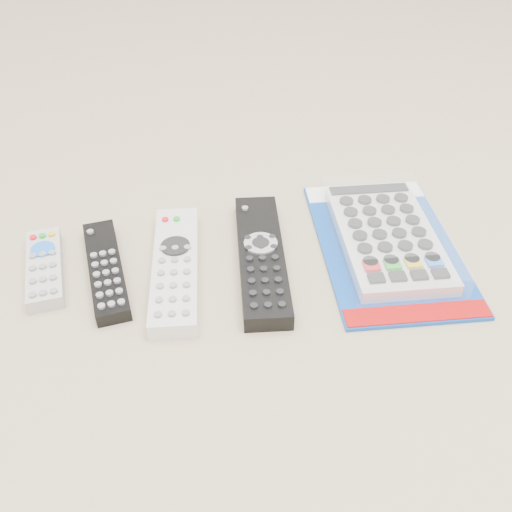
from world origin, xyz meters
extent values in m
plane|color=tan|center=(0.00, 0.00, 0.00)|extent=(5.00, 5.00, 0.00)
cube|color=#A8A8AA|center=(-0.21, 0.04, 0.01)|extent=(0.05, 0.14, 0.02)
cylinder|color=blue|center=(-0.21, 0.07, 0.02)|extent=(0.03, 0.03, 0.00)
cube|color=black|center=(-0.14, 0.02, 0.01)|extent=(0.05, 0.18, 0.02)
cube|color=silver|center=(-0.05, 0.00, 0.01)|extent=(0.09, 0.23, 0.02)
cylinder|color=black|center=(-0.04, 0.03, 0.02)|extent=(0.04, 0.04, 0.00)
cube|color=black|center=(0.06, -0.01, 0.01)|extent=(0.10, 0.25, 0.02)
cylinder|color=silver|center=(0.06, 0.00, 0.02)|extent=(0.05, 0.05, 0.00)
cube|color=#0E419E|center=(0.23, -0.02, 0.00)|extent=(0.22, 0.31, 0.01)
cube|color=white|center=(0.25, 0.11, 0.01)|extent=(0.18, 0.06, 0.00)
cube|color=#9D0B0B|center=(0.21, -0.14, 0.01)|extent=(0.18, 0.05, 0.00)
cube|color=silver|center=(0.23, -0.01, 0.01)|extent=(0.15, 0.24, 0.02)
cube|color=white|center=(0.23, -0.01, 0.02)|extent=(0.17, 0.26, 0.03)
camera|label=1|loc=(-0.08, -0.55, 0.49)|focal=40.00mm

